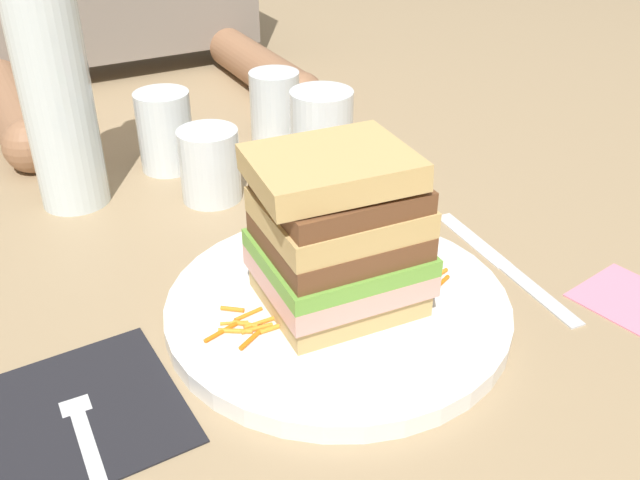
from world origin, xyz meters
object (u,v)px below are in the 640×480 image
object	(u,v)px
juice_glass	(322,141)
water_bottle	(50,66)
fork	(84,432)
empty_tumbler_2	(211,165)
sandwich	(337,233)
empty_tumbler_0	(165,131)
main_plate	(338,307)
empty_tumbler_1	(275,107)
knife	(507,267)
napkin_dark	(78,413)

from	to	relation	value
juice_glass	water_bottle	size ratio (longest dim) A/B	0.31
fork	empty_tumbler_2	distance (m)	0.34
juice_glass	empty_tumbler_2	distance (m)	0.13
sandwich	empty_tumbler_0	xyz separation A→B (m)	(-0.03, 0.34, -0.03)
main_plate	empty_tumbler_1	bearing A→B (deg)	72.44
empty_tumbler_2	empty_tumbler_0	bearing A→B (deg)	100.64
main_plate	empty_tumbler_2	distance (m)	0.24
knife	water_bottle	bearing A→B (deg)	134.73
knife	water_bottle	world-z (taller)	water_bottle
empty_tumbler_0	empty_tumbler_1	xyz separation A→B (m)	(0.14, 0.01, -0.00)
fork	empty_tumbler_2	world-z (taller)	empty_tumbler_2
napkin_dark	empty_tumbler_2	distance (m)	0.32
sandwich	water_bottle	xyz separation A→B (m)	(-0.14, 0.30, 0.07)
main_plate	sandwich	bearing A→B (deg)	144.08
empty_tumbler_1	empty_tumbler_2	world-z (taller)	empty_tumbler_1
water_bottle	main_plate	bearing A→B (deg)	-64.68
napkin_dark	fork	size ratio (longest dim) A/B	0.83
empty_tumbler_0	juice_glass	bearing A→B (deg)	-36.74
napkin_dark	water_bottle	size ratio (longest dim) A/B	0.43
napkin_dark	knife	distance (m)	0.38
fork	napkin_dark	bearing A→B (deg)	89.13
sandwich	water_bottle	bearing A→B (deg)	115.23
water_bottle	empty_tumbler_0	xyz separation A→B (m)	(0.11, 0.03, -0.10)
napkin_dark	empty_tumbler_2	xyz separation A→B (m)	(0.20, 0.25, 0.04)
fork	knife	world-z (taller)	fork
empty_tumbler_1	empty_tumbler_2	bearing A→B (deg)	-139.31
knife	empty_tumbler_0	bearing A→B (deg)	119.93
sandwich	main_plate	bearing A→B (deg)	-35.92
fork	empty_tumbler_1	distance (m)	0.50
knife	water_bottle	distance (m)	0.47
water_bottle	sandwich	bearing A→B (deg)	-64.77
fork	knife	size ratio (longest dim) A/B	0.83
napkin_dark	empty_tumbler_2	size ratio (longest dim) A/B	1.80
juice_glass	empty_tumbler_0	xyz separation A→B (m)	(-0.14, 0.11, 0.00)
main_plate	napkin_dark	world-z (taller)	main_plate
main_plate	sandwich	world-z (taller)	sandwich
main_plate	fork	bearing A→B (deg)	-170.63
main_plate	knife	xyz separation A→B (m)	(0.17, -0.01, -0.01)
fork	empty_tumbler_0	bearing A→B (deg)	64.16
empty_tumbler_0	empty_tumbler_1	world-z (taller)	empty_tumbler_0
empty_tumbler_0	fork	bearing A→B (deg)	-115.84
empty_tumbler_0	empty_tumbler_2	distance (m)	0.10
juice_glass	empty_tumbler_1	size ratio (longest dim) A/B	1.16
main_plate	empty_tumbler_1	size ratio (longest dim) A/B	3.20
knife	main_plate	bearing A→B (deg)	175.95
sandwich	empty_tumbler_1	world-z (taller)	sandwich
napkin_dark	sandwich	bearing A→B (deg)	3.59
main_plate	empty_tumbler_2	xyz separation A→B (m)	(-0.01, 0.24, 0.03)
main_plate	empty_tumbler_0	xyz separation A→B (m)	(-0.03, 0.34, 0.04)
napkin_dark	knife	world-z (taller)	same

